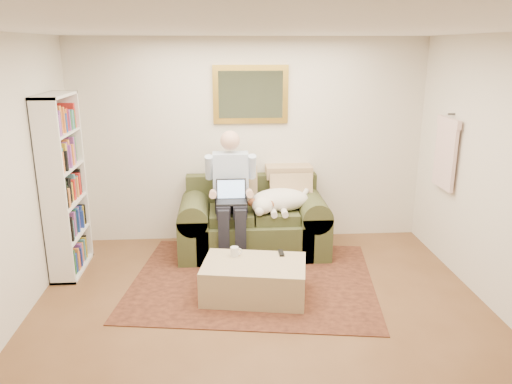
{
  "coord_description": "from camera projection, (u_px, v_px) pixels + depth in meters",
  "views": [
    {
      "loc": [
        -0.35,
        -3.81,
        2.48
      ],
      "look_at": [
        0.01,
        1.39,
        0.95
      ],
      "focal_mm": 35.0,
      "sensor_mm": 36.0,
      "label": 1
    }
  ],
  "objects": [
    {
      "name": "sofa",
      "position": [
        253.0,
        227.0,
        6.21
      ],
      "size": [
        1.81,
        0.92,
        1.08
      ],
      "color": "#404726",
      "rests_on": "room_shell"
    },
    {
      "name": "seated_man",
      "position": [
        231.0,
        197.0,
        5.9
      ],
      "size": [
        0.6,
        0.85,
        1.52
      ],
      "primitive_type": null,
      "color": "#8CA8D8",
      "rests_on": "sofa"
    },
    {
      "name": "coffee_mug",
      "position": [
        234.0,
        252.0,
        5.18
      ],
      "size": [
        0.08,
        0.08,
        0.1
      ],
      "primitive_type": "cylinder",
      "color": "white",
      "rests_on": "ottoman"
    },
    {
      "name": "rug",
      "position": [
        253.0,
        280.0,
        5.49
      ],
      "size": [
        2.88,
        2.44,
        0.01
      ],
      "primitive_type": "cube",
      "rotation": [
        0.0,
        0.0,
        -0.14
      ],
      "color": "black",
      "rests_on": "room_shell"
    },
    {
      "name": "bookshelf",
      "position": [
        64.0,
        186.0,
        5.48
      ],
      "size": [
        0.28,
        0.8,
        2.0
      ],
      "primitive_type": null,
      "color": "white",
      "rests_on": "room_shell"
    },
    {
      "name": "room_shell",
      "position": [
        263.0,
        187.0,
        4.34
      ],
      "size": [
        4.51,
        5.0,
        2.61
      ],
      "color": "brown",
      "rests_on": "ground"
    },
    {
      "name": "tv_remote",
      "position": [
        281.0,
        253.0,
        5.25
      ],
      "size": [
        0.05,
        0.15,
        0.02
      ],
      "primitive_type": "cube",
      "rotation": [
        0.0,
        0.0,
        0.01
      ],
      "color": "black",
      "rests_on": "ottoman"
    },
    {
      "name": "sleeping_dog",
      "position": [
        280.0,
        200.0,
        6.03
      ],
      "size": [
        0.74,
        0.47,
        0.28
      ],
      "primitive_type": null,
      "color": "white",
      "rests_on": "sofa"
    },
    {
      "name": "wall_mirror",
      "position": [
        251.0,
        94.0,
        6.2
      ],
      "size": [
        0.94,
        0.04,
        0.72
      ],
      "color": "gold",
      "rests_on": "room_shell"
    },
    {
      "name": "hanging_shirt",
      "position": [
        446.0,
        149.0,
        5.67
      ],
      "size": [
        0.06,
        0.52,
        0.9
      ],
      "primitive_type": null,
      "color": "beige",
      "rests_on": "room_shell"
    },
    {
      "name": "laptop",
      "position": [
        231.0,
        196.0,
        5.83
      ],
      "size": [
        0.35,
        0.28,
        0.25
      ],
      "color": "black",
      "rests_on": "seated_man"
    },
    {
      "name": "ottoman",
      "position": [
        254.0,
        280.0,
        5.09
      ],
      "size": [
        1.13,
        0.82,
        0.37
      ],
      "primitive_type": "cube",
      "rotation": [
        0.0,
        0.0,
        -0.17
      ],
      "color": "tan",
      "rests_on": "room_shell"
    }
  ]
}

